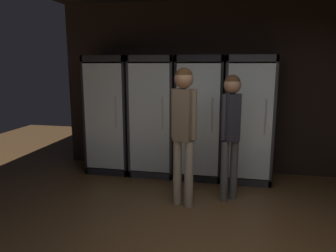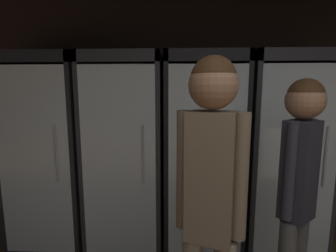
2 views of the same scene
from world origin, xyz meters
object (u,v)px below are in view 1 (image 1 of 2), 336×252
(cooler_center, at_px, (200,118))
(cooler_right, at_px, (248,119))
(cooler_far_left, at_px, (113,115))
(cooler_left, at_px, (155,116))
(shopper_near, at_px, (183,121))
(shopper_far, at_px, (231,123))

(cooler_center, relative_size, cooler_right, 1.00)
(cooler_far_left, distance_m, cooler_right, 2.23)
(cooler_far_left, relative_size, cooler_center, 1.00)
(cooler_right, bearing_deg, cooler_left, 179.96)
(cooler_right, height_order, shopper_near, cooler_right)
(cooler_right, bearing_deg, shopper_near, -124.02)
(cooler_left, distance_m, cooler_center, 0.74)
(cooler_left, bearing_deg, cooler_center, 0.03)
(cooler_center, bearing_deg, cooler_right, -0.11)
(shopper_near, bearing_deg, cooler_left, 118.87)
(cooler_left, relative_size, shopper_near, 1.10)
(cooler_far_left, distance_m, shopper_near, 1.87)
(cooler_left, bearing_deg, cooler_right, -0.04)
(cooler_far_left, height_order, shopper_far, cooler_far_left)
(cooler_center, distance_m, shopper_near, 1.23)
(cooler_left, bearing_deg, cooler_far_left, 179.98)
(cooler_far_left, height_order, cooler_right, same)
(cooler_center, distance_m, shopper_far, 1.05)
(cooler_far_left, bearing_deg, cooler_center, 0.01)
(shopper_far, bearing_deg, cooler_left, 143.48)
(cooler_far_left, distance_m, cooler_left, 0.75)
(cooler_right, height_order, shopper_far, cooler_right)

